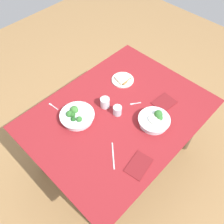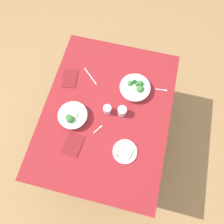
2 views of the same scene
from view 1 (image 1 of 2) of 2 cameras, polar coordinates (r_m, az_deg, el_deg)
ground_plane at (r=2.59m, az=1.20°, el=-10.68°), size 6.00×6.00×0.00m
dining_table at (r=2.03m, az=1.51°, el=-2.09°), size 1.44×1.10×0.76m
broccoli_bowl_far at (r=1.91m, az=-8.28°, el=-0.95°), size 0.27×0.27×0.09m
broccoli_bowl_near at (r=1.89m, az=9.95°, el=-1.92°), size 0.25×0.25×0.11m
bread_side_plate at (r=2.19m, az=2.55°, el=7.60°), size 0.20×0.20×0.03m
water_glass_center at (r=1.96m, az=-1.66°, el=2.22°), size 0.08×0.08×0.09m
water_glass_side at (r=1.92m, az=1.28°, el=0.37°), size 0.07×0.07×0.08m
fork_by_far_bowl at (r=2.05m, az=-13.69°, el=1.34°), size 0.02×0.10×0.00m
fork_by_near_bowl at (r=2.02m, az=5.43°, el=1.99°), size 0.08×0.06×0.00m
table_knife_left at (r=1.74m, az=0.28°, el=-10.18°), size 0.15×0.16×0.00m
napkin_folded_upper at (r=2.06m, az=12.12°, el=2.19°), size 0.19×0.16×0.01m
napkin_folded_lower at (r=1.71m, az=6.27°, el=-12.31°), size 0.21×0.16×0.01m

